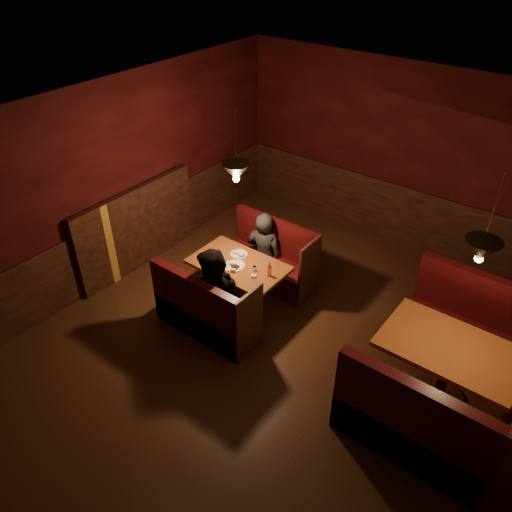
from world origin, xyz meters
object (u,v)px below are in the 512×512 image
Objects in this scene: second_bench_far at (471,334)px; diner_a at (264,237)px; main_table at (239,273)px; second_table at (447,360)px; diner_b at (214,285)px; main_bench_near at (205,315)px; main_bench_far at (272,262)px; second_bench_near at (414,430)px.

diner_a reaches higher than second_bench_far.
main_table is 0.90× the size of second_table.
main_table is 0.80× the size of diner_b.
diner_b is (0.22, -1.34, 0.07)m from diner_a.
diner_b is (0.11, 0.08, 0.50)m from main_bench_near.
second_bench_far reaches higher than second_table.
main_table is 3.03m from second_bench_far.
main_table is at bearing 112.91° from diner_b.
second_bench_far reaches higher than main_bench_far.
second_bench_near is 0.99× the size of diner_b.
second_bench_near is 1.08× the size of diner_a.
second_bench_far reaches higher than main_bench_near.
main_bench_near is at bearing -163.64° from second_table.
second_bench_near is 3.33m from diner_a.
main_table is 0.81× the size of second_bench_far.
main_table is 0.91× the size of main_bench_near.
main_bench_near reaches higher than main_table.
second_bench_near is (2.87, -0.77, -0.17)m from main_table.
second_bench_far and second_bench_near have the same top height.
main_table is 0.91× the size of main_bench_far.
diner_b is at bearing -78.73° from main_table.
diner_b reaches higher than main_bench_far.
main_bench_far is 0.99× the size of second_table.
second_bench_near reaches higher than second_table.
diner_b is (-2.71, -0.75, 0.21)m from second_table.
second_bench_near is 2.78m from diner_b.
second_bench_near is (0.00, -1.73, 0.00)m from second_bench_far.
main_bench_near is at bearing -88.75° from main_table.
diner_a is at bearing -174.83° from second_bench_far.
main_bench_near is 0.52m from diner_b.
second_table is at bearing 154.07° from diner_a.
second_bench_far is 1.00× the size of second_bench_near.
main_bench_near is at bearing -132.98° from diner_b.
main_bench_far is (0.02, 0.74, -0.23)m from main_table.
second_bench_far is 3.21m from diner_b.
main_table is at bearing -178.18° from second_table.
second_bench_near is at bearing -0.72° from main_bench_near.
second_bench_far is at bearing 4.35° from main_bench_far.
second_bench_far is at bearing 87.80° from second_table.
second_bench_far is 1.73m from second_bench_near.
second_bench_near is at bearing -90.00° from second_bench_far.
diner_b is (0.13, -0.66, 0.27)m from main_table.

